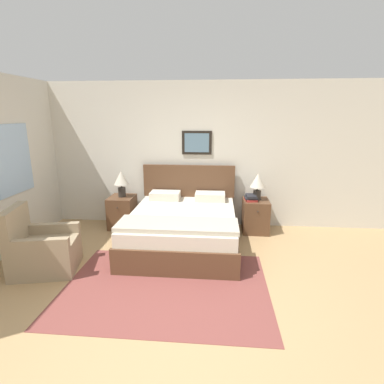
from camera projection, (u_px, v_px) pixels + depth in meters
name	position (u px, v px, depth m)	size (l,w,h in m)	color
ground_plane	(172.00, 311.00, 3.19)	(16.00, 16.00, 0.00)	tan
wall_back	(194.00, 155.00, 5.46)	(7.65, 0.09, 2.60)	beige
wall_left	(5.00, 166.00, 4.37)	(0.08, 5.07, 2.60)	beige
area_rug_main	(166.00, 286.00, 3.63)	(2.45, 1.80, 0.01)	brown
bed	(183.00, 227.00, 4.71)	(1.67, 1.96, 1.14)	brown
armchair	(42.00, 250.00, 3.94)	(0.90, 0.80, 0.89)	#998466
nightstand_near_window	(122.00, 212.00, 5.50)	(0.44, 0.53, 0.58)	brown
nightstand_by_door	(255.00, 216.00, 5.30)	(0.44, 0.53, 0.58)	brown
table_lamp_near_window	(121.00, 180.00, 5.36)	(0.26, 0.26, 0.47)	#2D2823
table_lamp_by_door	(258.00, 183.00, 5.15)	(0.26, 0.26, 0.47)	#2D2823
book_thick_bottom	(251.00, 200.00, 5.18)	(0.22, 0.26, 0.04)	#B7332D
book_hardcover_middle	(251.00, 198.00, 5.17)	(0.22, 0.22, 0.03)	#232328
book_novel_upper	(251.00, 196.00, 5.16)	(0.18, 0.26, 0.04)	#232328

